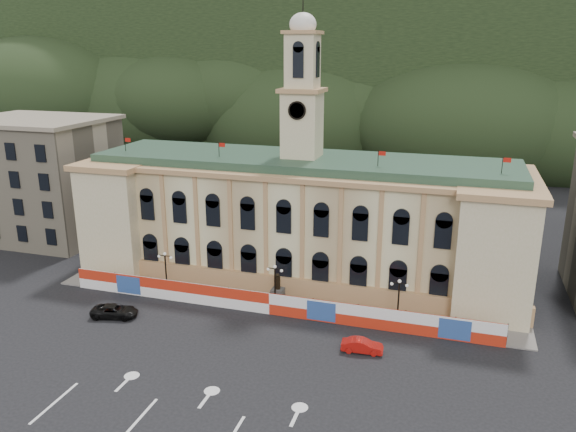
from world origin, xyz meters
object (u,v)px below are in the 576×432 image
(statue, at_px, (278,294))
(red_sedan, at_px, (362,346))
(black_suv, at_px, (115,311))
(lamp_center, at_px, (275,282))

(statue, xyz_separation_m, red_sedan, (11.40, -8.11, -0.51))
(red_sedan, bearing_deg, black_suv, 86.84)
(red_sedan, bearing_deg, lamp_center, 53.49)
(statue, distance_m, red_sedan, 14.00)
(lamp_center, height_order, red_sedan, lamp_center)
(lamp_center, distance_m, black_suv, 18.13)
(lamp_center, bearing_deg, statue, 90.00)
(lamp_center, bearing_deg, black_suv, -154.36)
(statue, relative_size, lamp_center, 0.72)
(lamp_center, bearing_deg, red_sedan, -31.96)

